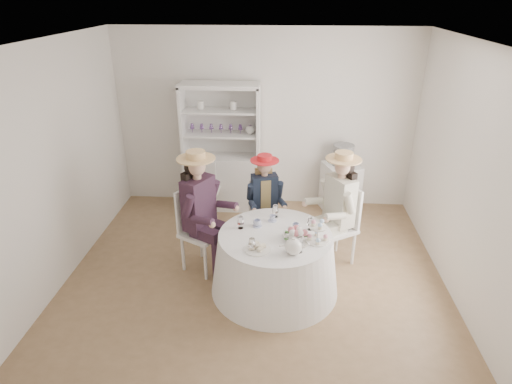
{
  "coord_description": "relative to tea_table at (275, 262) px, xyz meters",
  "views": [
    {
      "loc": [
        0.31,
        -4.31,
        3.16
      ],
      "look_at": [
        0.0,
        0.1,
        1.05
      ],
      "focal_mm": 30.0,
      "sensor_mm": 36.0,
      "label": 1
    }
  ],
  "objects": [
    {
      "name": "hutch",
      "position": [
        -0.88,
        2.05,
        0.34
      ],
      "size": [
        1.27,
        0.73,
        1.95
      ],
      "rotation": [
        0.0,
        0.0,
        0.27
      ],
      "color": "silver",
      "rests_on": "ground"
    },
    {
      "name": "table_teapot",
      "position": [
        0.19,
        -0.35,
        0.44
      ],
      "size": [
        0.25,
        0.18,
        0.19
      ],
      "rotation": [
        0.0,
        0.0,
        -0.41
      ],
      "color": "white",
      "rests_on": "tea_table"
    },
    {
      "name": "cupcake_stand",
      "position": [
        0.45,
        -0.09,
        0.45
      ],
      "size": [
        0.25,
        0.25,
        0.24
      ],
      "rotation": [
        0.0,
        0.0,
        0.38
      ],
      "color": "white",
      "rests_on": "tea_table"
    },
    {
      "name": "ground",
      "position": [
        -0.24,
        0.28,
        -0.36
      ],
      "size": [
        4.5,
        4.5,
        0.0
      ],
      "primitive_type": "plane",
      "color": "brown",
      "rests_on": "ground"
    },
    {
      "name": "side_table",
      "position": [
        0.94,
        2.03,
        0.02
      ],
      "size": [
        0.62,
        0.62,
        0.76
      ],
      "primitive_type": "cube",
      "rotation": [
        0.0,
        0.0,
        0.32
      ],
      "color": "silver",
      "rests_on": "ground"
    },
    {
      "name": "guest_mid",
      "position": [
        -0.17,
        0.94,
        0.37
      ],
      "size": [
        0.49,
        0.52,
        1.29
      ],
      "rotation": [
        0.0,
        0.0,
        0.26
      ],
      "color": "silver",
      "rests_on": "ground"
    },
    {
      "name": "stemware_set",
      "position": [
        0.0,
        0.0,
        0.44
      ],
      "size": [
        0.86,
        0.83,
        0.15
      ],
      "color": "white",
      "rests_on": "tea_table"
    },
    {
      "name": "spare_chair",
      "position": [
        -1.08,
        1.64,
        0.15
      ],
      "size": [
        0.39,
        0.39,
        0.94
      ],
      "rotation": [
        0.0,
        0.0,
        3.14
      ],
      "color": "silver",
      "rests_on": "ground"
    },
    {
      "name": "flower_arrangement",
      "position": [
        0.22,
        -0.09,
        0.46
      ],
      "size": [
        0.2,
        0.2,
        0.07
      ],
      "rotation": [
        0.0,
        0.0,
        0.11
      ],
      "color": "#CE6771",
      "rests_on": "tea_table"
    },
    {
      "name": "guest_right",
      "position": [
        0.73,
        0.61,
        0.47
      ],
      "size": [
        0.63,
        0.58,
        1.47
      ],
      "rotation": [
        0.0,
        0.0,
        -1.02
      ],
      "color": "silver",
      "rests_on": "ground"
    },
    {
      "name": "teacup_a",
      "position": [
        -0.21,
        0.17,
        0.4
      ],
      "size": [
        0.1,
        0.1,
        0.07
      ],
      "primitive_type": "imported",
      "rotation": [
        0.0,
        0.0,
        0.06
      ],
      "color": "white",
      "rests_on": "tea_table"
    },
    {
      "name": "hatbox",
      "position": [
        0.94,
        2.03,
        0.56
      ],
      "size": [
        0.33,
        0.33,
        0.31
      ],
      "primitive_type": "cylinder",
      "rotation": [
        0.0,
        0.0,
        0.08
      ],
      "color": "black",
      "rests_on": "side_table"
    },
    {
      "name": "wall_right",
      "position": [
        2.01,
        0.28,
        0.99
      ],
      "size": [
        0.0,
        4.5,
        4.5
      ],
      "primitive_type": "plane",
      "rotation": [
        1.57,
        0.0,
        -1.57
      ],
      "color": "silver",
      "rests_on": "ground"
    },
    {
      "name": "wall_left",
      "position": [
        -2.49,
        0.28,
        0.99
      ],
      "size": [
        0.0,
        4.5,
        4.5
      ],
      "primitive_type": "plane",
      "rotation": [
        1.57,
        0.0,
        1.57
      ],
      "color": "silver",
      "rests_on": "ground"
    },
    {
      "name": "wall_front",
      "position": [
        -0.24,
        -1.72,
        0.99
      ],
      "size": [
        4.5,
        0.0,
        4.5
      ],
      "primitive_type": "plane",
      "rotation": [
        -1.57,
        0.0,
        0.0
      ],
      "color": "silver",
      "rests_on": "ground"
    },
    {
      "name": "teacup_c",
      "position": [
        0.22,
        0.14,
        0.39
      ],
      "size": [
        0.09,
        0.09,
        0.06
      ],
      "primitive_type": "imported",
      "rotation": [
        0.0,
        0.0,
        -0.24
      ],
      "color": "white",
      "rests_on": "tea_table"
    },
    {
      "name": "sandwich_plate",
      "position": [
        -0.18,
        -0.31,
        0.38
      ],
      "size": [
        0.28,
        0.28,
        0.06
      ],
      "rotation": [
        0.0,
        0.0,
        0.24
      ],
      "color": "white",
      "rests_on": "tea_table"
    },
    {
      "name": "ceiling",
      "position": [
        -0.24,
        0.28,
        2.34
      ],
      "size": [
        4.5,
        4.5,
        0.0
      ],
      "primitive_type": "plane",
      "rotation": [
        3.14,
        0.0,
        0.0
      ],
      "color": "white",
      "rests_on": "wall_back"
    },
    {
      "name": "teacup_b",
      "position": [
        -0.04,
        0.3,
        0.4
      ],
      "size": [
        0.09,
        0.09,
        0.07
      ],
      "primitive_type": "imported",
      "rotation": [
        0.0,
        0.0,
        0.37
      ],
      "color": "white",
      "rests_on": "tea_table"
    },
    {
      "name": "guest_left",
      "position": [
        -0.89,
        0.35,
        0.51
      ],
      "size": [
        0.65,
        0.59,
        1.54
      ],
      "rotation": [
        0.0,
        0.0,
        1.07
      ],
      "color": "silver",
      "rests_on": "ground"
    },
    {
      "name": "flower_bowl",
      "position": [
        0.19,
        -0.06,
        0.39
      ],
      "size": [
        0.23,
        0.23,
        0.05
      ],
      "primitive_type": "imported",
      "rotation": [
        0.0,
        0.0,
        -0.07
      ],
      "color": "white",
      "rests_on": "tea_table"
    },
    {
      "name": "wall_back",
      "position": [
        -0.24,
        2.28,
        0.99
      ],
      "size": [
        4.5,
        0.0,
        4.5
      ],
      "primitive_type": "plane",
      "rotation": [
        1.57,
        0.0,
        0.0
      ],
      "color": "silver",
      "rests_on": "ground"
    },
    {
      "name": "tea_table",
      "position": [
        0.0,
        0.0,
        0.0
      ],
      "size": [
        1.46,
        1.46,
        0.72
      ],
      "rotation": [
        0.0,
        0.0,
        0.13
      ],
      "color": "white",
      "rests_on": "ground"
    }
  ]
}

